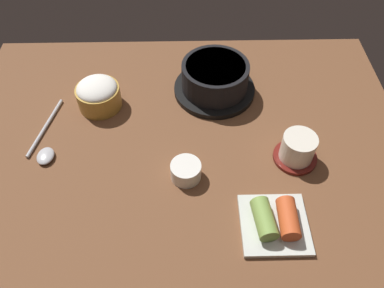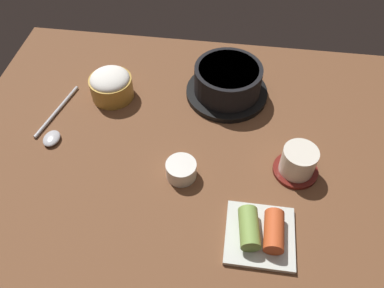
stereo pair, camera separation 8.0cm
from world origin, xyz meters
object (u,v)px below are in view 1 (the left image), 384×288
tea_cup_with_saucer (298,149)px  stone_pot (215,79)px  rice_bowl (98,94)px  kimchi_plate (275,221)px  banchan_cup_center (186,171)px  spoon (45,146)px

tea_cup_with_saucer → stone_pot: bearing=126.8°
rice_bowl → kimchi_plate: bearing=-41.9°
rice_bowl → kimchi_plate: 48.88cm
rice_bowl → kimchi_plate: rice_bowl is taller
rice_bowl → banchan_cup_center: 29.16cm
stone_pot → banchan_cup_center: bearing=-106.0°
spoon → rice_bowl: bearing=51.3°
rice_bowl → banchan_cup_center: bearing=-46.3°
tea_cup_with_saucer → kimchi_plate: 17.22cm
banchan_cup_center → kimchi_plate: size_ratio=0.50×
rice_bowl → banchan_cup_center: (20.10, -21.06, -1.63)cm
kimchi_plate → tea_cup_with_saucer: bearing=66.3°
tea_cup_with_saucer → banchan_cup_center: 23.54cm
kimchi_plate → banchan_cup_center: bearing=144.6°
tea_cup_with_saucer → kimchi_plate: (-6.89, -15.72, -1.39)cm
tea_cup_with_saucer → banchan_cup_center: bearing=-169.8°
stone_pot → kimchi_plate: size_ratio=1.58×
rice_bowl → tea_cup_with_saucer: bearing=-21.3°
stone_pot → banchan_cup_center: stone_pot is taller
tea_cup_with_saucer → rice_bowl: bearing=158.7°
stone_pot → spoon: bearing=-155.5°
rice_bowl → kimchi_plate: (36.36, -32.62, -1.84)cm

